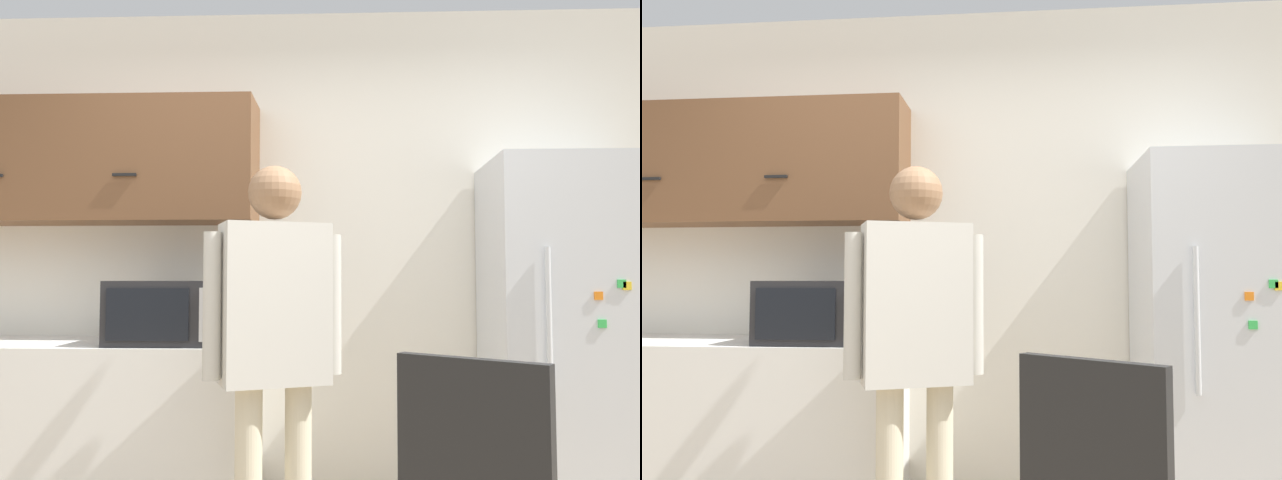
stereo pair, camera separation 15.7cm
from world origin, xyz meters
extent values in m
cube|color=silver|center=(0.00, 1.79, 1.35)|extent=(6.00, 0.06, 2.70)
cube|color=silver|center=(-1.22, 1.45, 0.45)|extent=(1.96, 0.63, 0.90)
cube|color=brown|center=(-1.22, 1.60, 1.83)|extent=(1.96, 0.33, 0.65)
cube|color=black|center=(-0.88, 1.42, 1.73)|extent=(0.12, 0.01, 0.01)
cube|color=#232326|center=(-0.61, 1.37, 1.05)|extent=(0.54, 0.41, 0.30)
cube|color=black|center=(-0.66, 1.15, 1.05)|extent=(0.38, 0.01, 0.24)
cube|color=#B2B2B2|center=(-0.39, 1.16, 1.05)|extent=(0.08, 0.01, 0.24)
cube|color=beige|center=(-0.06, 0.89, 1.11)|extent=(0.48, 0.36, 0.65)
sphere|color=#8C6647|center=(-0.06, 0.89, 1.57)|extent=(0.22, 0.22, 0.22)
cylinder|color=beige|center=(-0.29, 0.80, 1.11)|extent=(0.07, 0.07, 0.58)
cylinder|color=beige|center=(0.18, 0.98, 1.11)|extent=(0.07, 0.07, 0.58)
cube|color=silver|center=(1.33, 1.44, 0.89)|extent=(0.78, 0.63, 1.79)
cylinder|color=silver|center=(1.11, 1.10, 1.04)|extent=(0.02, 0.02, 0.63)
cube|color=orange|center=(1.33, 1.12, 1.14)|extent=(0.04, 0.01, 0.04)
cube|color=green|center=(1.35, 1.12, 1.02)|extent=(0.04, 0.01, 0.04)
cube|color=yellow|center=(1.46, 1.12, 1.18)|extent=(0.04, 0.01, 0.04)
cube|color=green|center=(1.44, 1.12, 1.19)|extent=(0.04, 0.01, 0.04)
cube|color=black|center=(0.55, -0.03, 0.74)|extent=(0.36, 0.27, 0.53)
camera|label=1|loc=(0.23, -1.65, 1.21)|focal=35.00mm
camera|label=2|loc=(0.39, -1.63, 1.21)|focal=35.00mm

